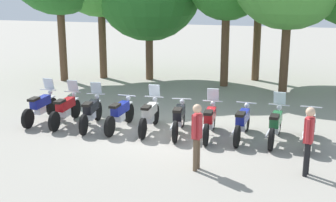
# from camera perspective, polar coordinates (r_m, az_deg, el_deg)

# --- Properties ---
(ground_plane) EXTENTS (80.00, 80.00, 0.00)m
(ground_plane) POSITION_cam_1_polar(r_m,az_deg,el_deg) (14.07, -0.56, -4.04)
(ground_plane) COLOR gray
(motorcycle_0) EXTENTS (0.62, 2.19, 1.37)m
(motorcycle_0) POSITION_cam_1_polar(r_m,az_deg,el_deg) (15.72, -15.84, -0.65)
(motorcycle_0) COLOR black
(motorcycle_0) RESTS_ON ground_plane
(motorcycle_1) EXTENTS (0.62, 2.19, 1.37)m
(motorcycle_1) POSITION_cam_1_polar(r_m,az_deg,el_deg) (15.21, -12.84, -0.96)
(motorcycle_1) COLOR black
(motorcycle_1) RESTS_ON ground_plane
(motorcycle_2) EXTENTS (0.62, 2.18, 1.37)m
(motorcycle_2) POSITION_cam_1_polar(r_m,az_deg,el_deg) (14.71, -9.70, -1.32)
(motorcycle_2) COLOR black
(motorcycle_2) RESTS_ON ground_plane
(motorcycle_3) EXTENTS (0.62, 2.19, 0.99)m
(motorcycle_3) POSITION_cam_1_polar(r_m,az_deg,el_deg) (14.39, -6.09, -1.61)
(motorcycle_3) COLOR black
(motorcycle_3) RESTS_ON ground_plane
(motorcycle_4) EXTENTS (0.62, 2.19, 1.37)m
(motorcycle_4) POSITION_cam_1_polar(r_m,az_deg,el_deg) (14.14, -2.35, -1.76)
(motorcycle_4) COLOR black
(motorcycle_4) RESTS_ON ground_plane
(motorcycle_5) EXTENTS (0.62, 2.19, 0.99)m
(motorcycle_5) POSITION_cam_1_polar(r_m,az_deg,el_deg) (13.86, 1.40, -2.16)
(motorcycle_5) COLOR black
(motorcycle_5) RESTS_ON ground_plane
(motorcycle_6) EXTENTS (0.62, 2.19, 1.37)m
(motorcycle_6) POSITION_cam_1_polar(r_m,az_deg,el_deg) (13.64, 5.32, -2.41)
(motorcycle_6) COLOR black
(motorcycle_6) RESTS_ON ground_plane
(motorcycle_7) EXTENTS (0.62, 2.19, 0.99)m
(motorcycle_7) POSITION_cam_1_polar(r_m,az_deg,el_deg) (13.59, 9.39, -2.69)
(motorcycle_7) COLOR black
(motorcycle_7) RESTS_ON ground_plane
(motorcycle_8) EXTENTS (0.62, 2.19, 1.37)m
(motorcycle_8) POSITION_cam_1_polar(r_m,az_deg,el_deg) (13.54, 13.47, -2.90)
(motorcycle_8) COLOR black
(motorcycle_8) RESTS_ON ground_plane
(motorcycle_9) EXTENTS (0.62, 2.19, 0.99)m
(motorcycle_9) POSITION_cam_1_polar(r_m,az_deg,el_deg) (13.56, 17.52, -3.21)
(motorcycle_9) COLOR black
(motorcycle_9) RESTS_ON ground_plane
(person_0) EXTENTS (0.27, 0.41, 1.70)m
(person_0) POSITION_cam_1_polar(r_m,az_deg,el_deg) (11.19, 17.37, -4.25)
(person_0) COLOR black
(person_0) RESTS_ON ground_plane
(person_1) EXTENTS (0.26, 0.41, 1.69)m
(person_1) POSITION_cam_1_polar(r_m,az_deg,el_deg) (11.02, 3.68, -3.93)
(person_1) COLOR brown
(person_1) RESTS_ON ground_plane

